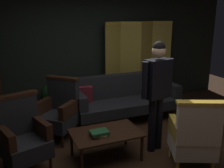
# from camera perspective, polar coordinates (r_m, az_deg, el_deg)

# --- Properties ---
(ground_plane) EXTENTS (10.00, 10.00, 0.00)m
(ground_plane) POSITION_cam_1_polar(r_m,az_deg,el_deg) (4.00, 4.59, -16.14)
(ground_plane) COLOR #331E11
(back_wall) EXTENTS (7.20, 0.10, 2.80)m
(back_wall) POSITION_cam_1_polar(r_m,az_deg,el_deg) (5.74, -6.43, 8.41)
(back_wall) COLOR black
(back_wall) RESTS_ON ground_plane
(folding_screen) EXTENTS (1.70, 0.24, 1.90)m
(folding_screen) POSITION_cam_1_polar(r_m,az_deg,el_deg) (6.09, 5.72, 4.89)
(folding_screen) COLOR #B29338
(folding_screen) RESTS_ON ground_plane
(velvet_couch) EXTENTS (2.12, 0.78, 0.88)m
(velvet_couch) POSITION_cam_1_polar(r_m,az_deg,el_deg) (5.22, 2.82, -2.90)
(velvet_couch) COLOR black
(velvet_couch) RESTS_ON ground_plane
(coffee_table) EXTENTS (1.00, 0.64, 0.42)m
(coffee_table) POSITION_cam_1_polar(r_m,az_deg,el_deg) (3.84, -1.32, -11.12)
(coffee_table) COLOR black
(coffee_table) RESTS_ON ground_plane
(armchair_gilt_accent) EXTENTS (0.76, 0.76, 1.04)m
(armchair_gilt_accent) POSITION_cam_1_polar(r_m,az_deg,el_deg) (3.72, 17.51, -10.87)
(armchair_gilt_accent) COLOR gold
(armchair_gilt_accent) RESTS_ON ground_plane
(armchair_wing_left) EXTENTS (0.73, 0.72, 1.04)m
(armchair_wing_left) POSITION_cam_1_polar(r_m,az_deg,el_deg) (3.75, -18.94, -10.73)
(armchair_wing_left) COLOR black
(armchair_wing_left) RESTS_ON ground_plane
(armchair_wing_far) EXTENTS (0.82, 0.82, 1.04)m
(armchair_wing_far) POSITION_cam_1_polar(r_m,az_deg,el_deg) (4.50, -11.60, -5.73)
(armchair_wing_far) COLOR black
(armchair_wing_far) RESTS_ON ground_plane
(standing_figure) EXTENTS (0.58, 0.29, 1.70)m
(standing_figure) POSITION_cam_1_polar(r_m,az_deg,el_deg) (3.92, 9.88, -0.61)
(standing_figure) COLOR black
(standing_figure) RESTS_ON ground_plane
(potted_plant) EXTENTS (0.49, 0.49, 0.79)m
(potted_plant) POSITION_cam_1_polar(r_m,az_deg,el_deg) (5.26, -12.68, -3.14)
(potted_plant) COLOR brown
(potted_plant) RESTS_ON ground_plane
(book_tan_leather) EXTENTS (0.24, 0.21, 0.03)m
(book_tan_leather) POSITION_cam_1_polar(r_m,az_deg,el_deg) (3.71, -2.80, -11.07)
(book_tan_leather) COLOR #9E7A47
(book_tan_leather) RESTS_ON coffee_table
(book_green_cloth) EXTENTS (0.26, 0.19, 0.04)m
(book_green_cloth) POSITION_cam_1_polar(r_m,az_deg,el_deg) (3.70, -2.81, -10.55)
(book_green_cloth) COLOR #1E4C28
(book_green_cloth) RESTS_ON book_tan_leather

